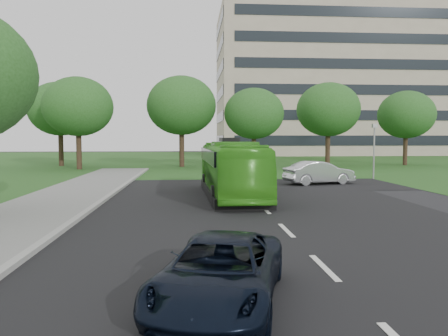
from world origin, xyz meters
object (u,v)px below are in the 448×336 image
object	(u,v)px
tree_park_f	(60,109)
sedan	(319,173)
suv	(221,272)
office_building	(331,84)
tree_park_e	(406,115)
tree_park_b	(181,106)
tree_park_d	(328,110)
tree_park_a	(78,107)
tree_park_c	(254,114)
camera_pole	(374,143)
bus	(231,169)

from	to	relation	value
tree_park_f	sedan	xyz separation A→B (m)	(21.70, -19.41, -5.19)
tree_park_f	suv	world-z (taller)	tree_park_f
office_building	tree_park_e	world-z (taller)	office_building
tree_park_e	suv	world-z (taller)	tree_park_e
tree_park_b	tree_park_f	xyz separation A→B (m)	(-12.59, 2.12, -0.26)
tree_park_b	tree_park_d	distance (m)	15.17
office_building	tree_park_d	world-z (taller)	office_building
sedan	tree_park_a	bearing A→B (deg)	37.57
office_building	tree_park_d	size ratio (longest dim) A/B	4.63
tree_park_a	tree_park_e	bearing A→B (deg)	6.48
suv	tree_park_f	bearing A→B (deg)	124.58
tree_park_b	tree_park_e	distance (m)	23.95
tree_park_c	camera_pole	world-z (taller)	tree_park_c
bus	tree_park_f	bearing A→B (deg)	119.84
tree_park_a	suv	size ratio (longest dim) A/B	1.99
bus	sedan	xyz separation A→B (m)	(6.10, 5.44, -0.65)
tree_park_e	bus	size ratio (longest dim) A/B	0.80
tree_park_f	camera_pole	distance (m)	31.39
tree_park_f	bus	world-z (taller)	tree_park_f
tree_park_b	tree_park_e	bearing A→B (deg)	2.06
tree_park_a	camera_pole	xyz separation A→B (m)	(23.50, -11.24, -3.27)
tree_park_c	sedan	bearing A→B (deg)	-82.86
tree_park_c	suv	xyz separation A→B (m)	(-5.63, -35.30, -4.72)
tree_park_b	suv	size ratio (longest dim) A/B	2.13
tree_park_f	sedan	bearing A→B (deg)	-41.82
tree_park_e	bus	distance (m)	31.78
office_building	tree_park_c	xyz separation A→B (m)	(-18.83, -34.66, -7.18)
tree_park_a	tree_park_b	xyz separation A→B (m)	(9.48, 2.94, 0.36)
tree_park_b	tree_park_c	bearing A→B (deg)	-12.75
tree_park_e	camera_pole	world-z (taller)	tree_park_e
tree_park_c	office_building	bearing A→B (deg)	61.48
camera_pole	sedan	bearing A→B (deg)	-156.93
tree_park_a	tree_park_d	bearing A→B (deg)	7.08
tree_park_a	bus	size ratio (longest dim) A/B	0.86
camera_pole	tree_park_c	bearing A→B (deg)	109.41
tree_park_d	office_building	bearing A→B (deg)	71.82
office_building	tree_park_b	world-z (taller)	office_building
tree_park_e	office_building	bearing A→B (deg)	86.35
tree_park_f	bus	bearing A→B (deg)	-57.89
tree_park_e	tree_park_f	world-z (taller)	tree_park_f
tree_park_a	bus	distance (m)	23.82
tree_park_b	sedan	size ratio (longest dim) A/B	2.05
tree_park_a	sedan	world-z (taller)	tree_park_a
tree_park_a	tree_park_b	distance (m)	9.93
bus	tree_park_d	bearing A→B (deg)	59.71
tree_park_a	suv	world-z (taller)	tree_park_a
office_building	tree_park_e	size ratio (longest dim) A/B	5.04
tree_park_a	camera_pole	bearing A→B (deg)	-25.56
tree_park_e	tree_park_b	bearing A→B (deg)	-177.94
office_building	tree_park_a	world-z (taller)	office_building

